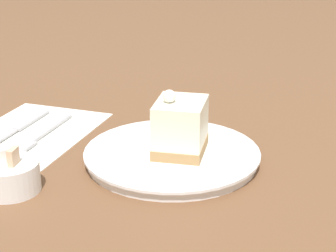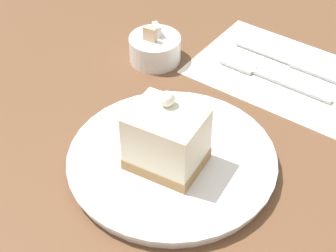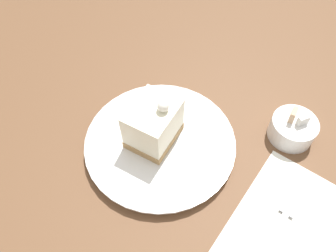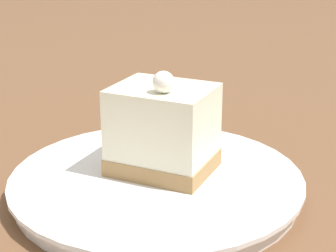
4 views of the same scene
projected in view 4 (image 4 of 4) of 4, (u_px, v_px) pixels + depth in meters
The scene contains 3 objects.
ground_plane at pixel (164, 195), 0.49m from camera, with size 4.00×4.00×0.00m, color brown.
plate at pixel (159, 181), 0.49m from camera, with size 0.26×0.26×0.02m.
cake_slice at pixel (163, 129), 0.49m from camera, with size 0.09×0.10×0.09m.
Camera 4 is at (0.33, 0.29, 0.23)m, focal length 60.00 mm.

